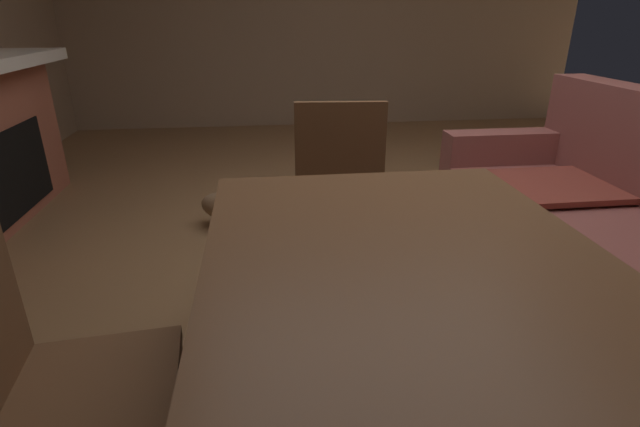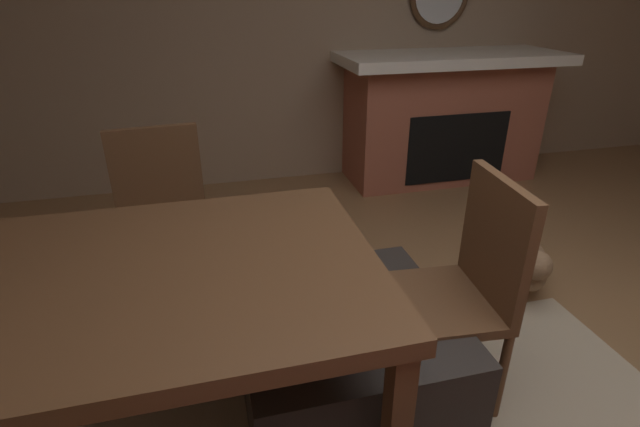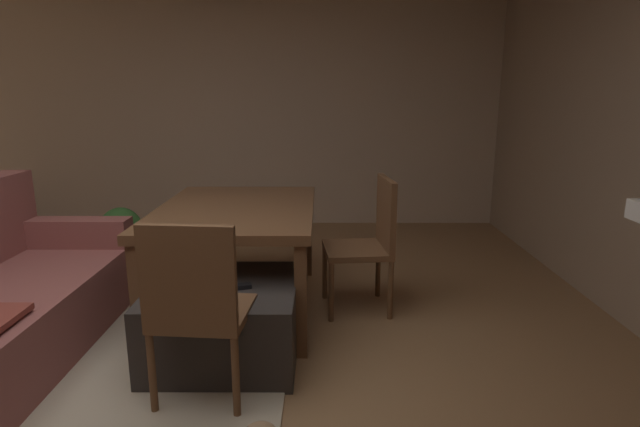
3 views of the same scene
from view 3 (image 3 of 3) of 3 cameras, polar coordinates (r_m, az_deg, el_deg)
floor at (r=2.72m, az=-22.39°, el=-20.90°), size 9.12×9.12×0.00m
wall_right_window_side at (r=5.94m, az=-9.48°, el=11.56°), size 0.12×6.44×2.64m
area_rug at (r=3.29m, az=-21.73°, el=-14.44°), size 2.60×2.00×0.01m
ottoman_coffee_table at (r=3.02m, az=-10.62°, el=-11.70°), size 0.80×0.82×0.44m
tv_remote at (r=2.85m, az=-9.36°, el=-8.14°), size 0.09×0.17×0.02m
dining_table at (r=3.51m, az=-9.33°, el=-0.40°), size 1.48×1.04×0.74m
dining_chair_west at (r=2.50m, az=-13.62°, el=-9.70°), size 0.48×0.48×0.93m
dining_chair_south at (r=3.52m, az=5.63°, el=-2.59°), size 0.48×0.48×0.93m
potted_plant at (r=4.86m, az=-21.43°, el=-1.99°), size 0.38×0.38×0.50m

